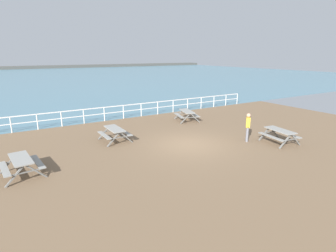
{
  "coord_description": "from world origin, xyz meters",
  "views": [
    {
      "loc": [
        -8.42,
        -11.62,
        4.9
      ],
      "look_at": [
        -0.5,
        1.45,
        0.8
      ],
      "focal_mm": 28.69,
      "sensor_mm": 36.0,
      "label": 1
    }
  ],
  "objects_px": {
    "picnic_table_near_left": "(280,133)",
    "picnic_table_near_right": "(115,131)",
    "picnic_table_mid_centre": "(187,113)",
    "visitor": "(248,126)",
    "picnic_table_far_left": "(21,162)"
  },
  "relations": [
    {
      "from": "picnic_table_near_left",
      "to": "picnic_table_near_right",
      "type": "distance_m",
      "value": 9.43
    },
    {
      "from": "picnic_table_near_left",
      "to": "picnic_table_mid_centre",
      "type": "distance_m",
      "value": 7.2
    },
    {
      "from": "visitor",
      "to": "picnic_table_near_right",
      "type": "bearing_deg",
      "value": -166.84
    },
    {
      "from": "picnic_table_near_left",
      "to": "picnic_table_near_right",
      "type": "height_order",
      "value": "same"
    },
    {
      "from": "picnic_table_near_left",
      "to": "picnic_table_far_left",
      "type": "bearing_deg",
      "value": 85.3
    },
    {
      "from": "picnic_table_far_left",
      "to": "picnic_table_mid_centre",
      "type": "bearing_deg",
      "value": -75.64
    },
    {
      "from": "picnic_table_near_left",
      "to": "picnic_table_mid_centre",
      "type": "height_order",
      "value": "same"
    },
    {
      "from": "picnic_table_far_left",
      "to": "picnic_table_near_right",
      "type": "bearing_deg",
      "value": -70.45
    },
    {
      "from": "picnic_table_mid_centre",
      "to": "picnic_table_far_left",
      "type": "bearing_deg",
      "value": 126.34
    },
    {
      "from": "picnic_table_mid_centre",
      "to": "picnic_table_far_left",
      "type": "relative_size",
      "value": 1.1
    },
    {
      "from": "picnic_table_near_left",
      "to": "visitor",
      "type": "bearing_deg",
      "value": 57.5
    },
    {
      "from": "picnic_table_near_left",
      "to": "visitor",
      "type": "xyz_separation_m",
      "value": [
        -1.36,
        1.15,
        0.36
      ]
    },
    {
      "from": "visitor",
      "to": "picnic_table_far_left",
      "type": "bearing_deg",
      "value": -143.33
    },
    {
      "from": "picnic_table_near_left",
      "to": "picnic_table_mid_centre",
      "type": "xyz_separation_m",
      "value": [
        -1.48,
        7.05,
        0.0
      ]
    },
    {
      "from": "picnic_table_far_left",
      "to": "picnic_table_near_left",
      "type": "bearing_deg",
      "value": -108.51
    }
  ]
}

